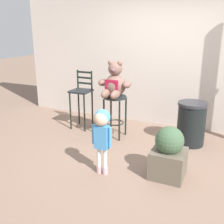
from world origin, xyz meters
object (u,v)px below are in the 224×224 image
at_px(trash_bin, 191,123).
at_px(planter_with_shrub, 169,154).
at_px(child_walking, 102,128).
at_px(teddy_bear, 114,83).
at_px(bar_stool_with_teddy, 115,108).
at_px(bar_chair_empty, 82,95).

xyz_separation_m(trash_bin, planter_with_shrub, (-0.10, -1.23, -0.05)).
bearing_deg(child_walking, planter_with_shrub, -95.17).
bearing_deg(planter_with_shrub, teddy_bear, 141.90).
relative_size(trash_bin, planter_with_shrub, 1.05).
distance_m(child_walking, planter_with_shrub, 0.96).
bearing_deg(trash_bin, bar_stool_with_teddy, -170.12).
height_order(bar_stool_with_teddy, trash_bin, bar_stool_with_teddy).
relative_size(teddy_bear, planter_with_shrub, 0.88).
relative_size(bar_stool_with_teddy, trash_bin, 1.03).
distance_m(teddy_bear, trash_bin, 1.50).
bearing_deg(planter_with_shrub, child_walking, -160.69).
height_order(trash_bin, planter_with_shrub, trash_bin).
bearing_deg(trash_bin, planter_with_shrub, -94.53).
xyz_separation_m(bar_stool_with_teddy, trash_bin, (1.33, 0.23, -0.18)).
bearing_deg(bar_stool_with_teddy, child_walking, -73.56).
height_order(teddy_bear, trash_bin, teddy_bear).
distance_m(bar_stool_with_teddy, child_walking, 1.36).
bearing_deg(child_walking, bar_chair_empty, 14.33).
bearing_deg(trash_bin, child_walking, -121.83).
relative_size(teddy_bear, trash_bin, 0.84).
bearing_deg(bar_stool_with_teddy, teddy_bear, -90.00).
xyz_separation_m(bar_stool_with_teddy, planter_with_shrub, (1.23, -1.00, -0.22)).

